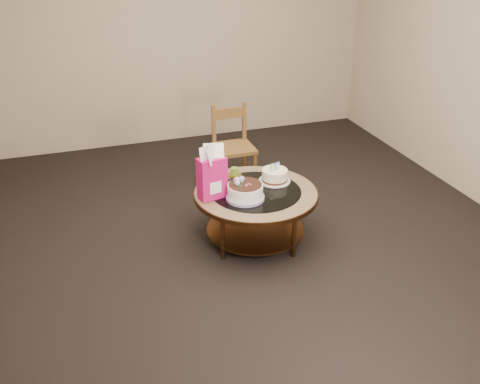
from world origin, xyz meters
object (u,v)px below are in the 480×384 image
object	(u,v)px
decorated_cake	(245,192)
dining_chair	(233,146)
gift_bag	(212,172)
coffee_table	(256,199)
cream_cake	(275,176)

from	to	relation	value
decorated_cake	dining_chair	size ratio (longest dim) A/B	0.38
decorated_cake	gift_bag	distance (m)	0.30
decorated_cake	dining_chair	world-z (taller)	dining_chair
coffee_table	decorated_cake	xyz separation A→B (m)	(-0.13, -0.10, 0.14)
coffee_table	gift_bag	size ratio (longest dim) A/B	2.34
coffee_table	dining_chair	xyz separation A→B (m)	(0.16, 1.08, 0.03)
coffee_table	cream_cake	xyz separation A→B (m)	(0.21, 0.11, 0.13)
dining_chair	coffee_table	bearing A→B (deg)	-98.19
coffee_table	decorated_cake	world-z (taller)	decorated_cake
dining_chair	decorated_cake	bearing A→B (deg)	-103.50
gift_bag	dining_chair	xyz separation A→B (m)	(0.52, 1.08, -0.26)
decorated_cake	gift_bag	xyz separation A→B (m)	(-0.24, 0.11, 0.16)
coffee_table	cream_cake	world-z (taller)	cream_cake
cream_cake	dining_chair	distance (m)	0.98
coffee_table	gift_bag	distance (m)	0.47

